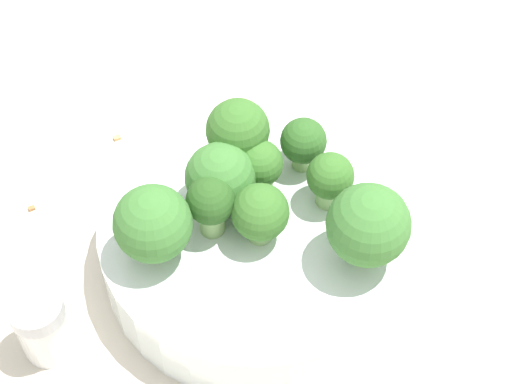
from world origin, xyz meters
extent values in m
plane|color=beige|center=(0.00, 0.00, 0.00)|extent=(3.00, 3.00, 0.00)
cylinder|color=silver|center=(0.00, 0.00, 0.03)|extent=(0.22, 0.22, 0.05)
cylinder|color=#84AD66|center=(0.00, -0.06, 0.06)|extent=(0.02, 0.02, 0.02)
sphere|color=#2D5B23|center=(0.00, -0.06, 0.08)|extent=(0.03, 0.03, 0.03)
cylinder|color=#7A9E5B|center=(0.01, -0.03, 0.06)|extent=(0.03, 0.03, 0.02)
sphere|color=#386B28|center=(0.01, -0.03, 0.08)|extent=(0.03, 0.03, 0.03)
cylinder|color=#84AD66|center=(0.04, -0.03, 0.07)|extent=(0.02, 0.02, 0.03)
sphere|color=#386B28|center=(0.04, -0.03, 0.09)|extent=(0.05, 0.05, 0.05)
cylinder|color=#84AD66|center=(0.03, 0.00, 0.06)|extent=(0.02, 0.02, 0.02)
sphere|color=#3D7533|center=(0.03, 0.00, 0.08)|extent=(0.05, 0.05, 0.05)
cylinder|color=#8EB770|center=(0.04, 0.06, 0.06)|extent=(0.02, 0.02, 0.02)
sphere|color=#3D7533|center=(0.04, 0.06, 0.09)|extent=(0.05, 0.05, 0.05)
cylinder|color=#8EB770|center=(-0.01, 0.01, 0.06)|extent=(0.02, 0.02, 0.02)
sphere|color=#386B28|center=(-0.01, 0.01, 0.08)|extent=(0.04, 0.04, 0.04)
cylinder|color=#84AD66|center=(-0.08, -0.01, 0.07)|extent=(0.02, 0.02, 0.03)
sphere|color=#3D7533|center=(-0.08, -0.01, 0.09)|extent=(0.06, 0.06, 0.06)
cylinder|color=#84AD66|center=(0.02, 0.02, 0.07)|extent=(0.02, 0.02, 0.03)
sphere|color=#28511E|center=(0.02, 0.02, 0.08)|extent=(0.03, 0.03, 0.03)
cylinder|color=#8EB770|center=(-0.03, -0.04, 0.06)|extent=(0.02, 0.02, 0.02)
sphere|color=#386B28|center=(-0.03, -0.04, 0.08)|extent=(0.03, 0.03, 0.03)
cylinder|color=silver|center=(0.08, 0.14, 0.02)|extent=(0.04, 0.04, 0.05)
cylinder|color=#B7B7BC|center=(0.08, 0.14, 0.05)|extent=(0.04, 0.04, 0.01)
cube|color=olive|center=(0.12, -0.04, 0.00)|extent=(0.01, 0.01, 0.01)
cube|color=olive|center=(0.17, 0.06, 0.00)|extent=(0.01, 0.01, 0.01)
cube|color=tan|center=(0.16, -0.03, 0.00)|extent=(0.01, 0.01, 0.01)
cube|color=#AD7F4C|center=(0.13, -0.03, 0.00)|extent=(0.01, 0.01, 0.01)
camera|label=1|loc=(-0.19, 0.28, 0.54)|focal=60.00mm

